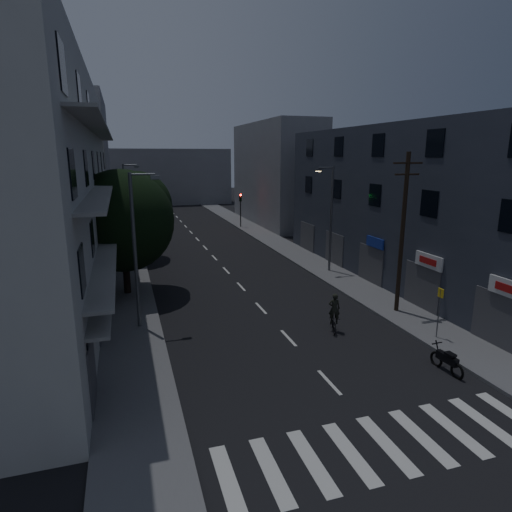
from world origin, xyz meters
TOP-DOWN VIEW (x-y plane):
  - ground at (0.00, 25.00)m, footprint 160.00×160.00m
  - sidewalk_left at (-7.50, 25.00)m, footprint 3.00×90.00m
  - sidewalk_right at (7.50, 25.00)m, footprint 3.00×90.00m
  - crosswalk at (-0.00, -2.00)m, footprint 10.90×3.00m
  - lane_markings at (0.00, 31.25)m, footprint 0.15×60.50m
  - building_left at (-11.98, 18.00)m, footprint 7.00×36.00m
  - building_right at (11.99, 14.00)m, footprint 6.19×28.00m
  - building_far_left at (-12.00, 48.00)m, footprint 6.00×20.00m
  - building_far_right at (12.00, 42.00)m, footprint 6.00×20.00m
  - building_far_end at (0.00, 70.00)m, footprint 24.00×8.00m
  - tree_near at (-7.52, 16.11)m, footprint 6.49×6.49m
  - tree_mid at (-7.39, 25.99)m, footprint 5.94×5.94m
  - tree_far at (-7.54, 35.97)m, footprint 5.08×5.08m
  - traffic_signal_far_right at (6.48, 39.25)m, footprint 0.28×0.37m
  - traffic_signal_far_left at (-6.26, 38.71)m, footprint 0.28×0.37m
  - street_lamp_left_near at (-6.97, 9.98)m, footprint 1.51×0.25m
  - street_lamp_right at (7.50, 17.14)m, footprint 1.51×0.25m
  - street_lamp_left_far at (-7.12, 30.45)m, footprint 1.51×0.25m
  - utility_pole at (7.31, 7.95)m, footprint 1.80×0.24m
  - bus_stop_sign at (6.95, 4.12)m, footprint 0.06×0.35m
  - motorcycle at (5.14, 1.34)m, footprint 0.54×1.87m
  - cyclist at (2.57, 6.64)m, footprint 1.12×1.71m

SIDE VIEW (x-z plane):
  - ground at x=0.00m, z-range 0.00..0.00m
  - crosswalk at x=0.00m, z-range 0.00..0.01m
  - lane_markings at x=0.00m, z-range 0.00..0.01m
  - sidewalk_left at x=-7.50m, z-range 0.00..0.15m
  - sidewalk_right at x=7.50m, z-range 0.00..0.15m
  - motorcycle at x=5.14m, z-range -0.13..1.07m
  - cyclist at x=2.57m, z-range -0.33..1.72m
  - bus_stop_sign at x=6.95m, z-range 0.63..3.15m
  - traffic_signal_far_right at x=6.48m, z-range 1.05..5.15m
  - traffic_signal_far_left at x=-6.26m, z-range 1.05..5.15m
  - tree_far at x=-7.54m, z-range 0.94..7.22m
  - street_lamp_left_near at x=-6.97m, z-range 0.60..8.60m
  - street_lamp_right at x=7.50m, z-range 0.60..8.60m
  - street_lamp_left_far at x=-7.12m, z-range 0.60..8.60m
  - tree_mid at x=-7.39m, z-range 1.06..8.37m
  - utility_pole at x=7.31m, z-range 0.37..9.37m
  - building_far_end at x=0.00m, z-range 0.00..10.00m
  - tree_near at x=-7.52m, z-range 1.16..9.16m
  - building_right at x=11.99m, z-range 0.00..11.00m
  - building_far_right at x=12.00m, z-range 0.00..13.00m
  - building_left at x=-11.98m, z-range -0.01..13.99m
  - building_far_left at x=-12.00m, z-range 0.00..16.00m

